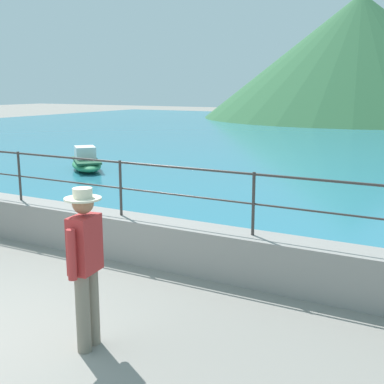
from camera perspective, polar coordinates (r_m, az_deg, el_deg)
promenade_wall at (r=8.39m, az=-7.92°, el=-4.92°), size 20.00×0.56×0.70m
railing at (r=8.17m, az=-8.11°, el=1.72°), size 18.44×0.04×0.90m
lake_water at (r=29.56m, az=19.67°, el=5.83°), size 64.00×44.32×0.06m
hill_main at (r=47.63m, az=18.26°, el=14.30°), size 26.83×26.83×10.62m
person_walking at (r=5.40m, az=-11.95°, el=-7.62°), size 0.38×0.56×1.75m
boat_1 at (r=16.96m, az=-11.88°, el=3.33°), size 2.30×2.22×0.76m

